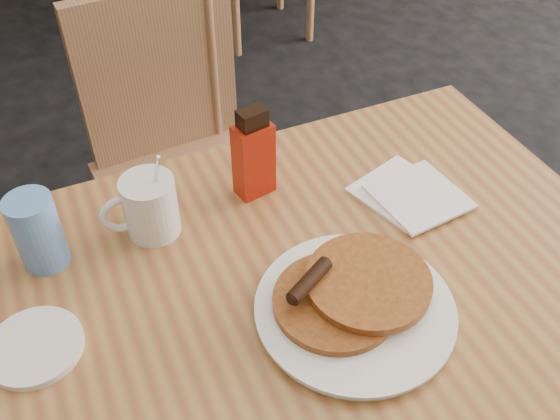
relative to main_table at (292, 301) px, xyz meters
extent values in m
cube|color=#A4703A|center=(0.00, 0.00, 0.02)|extent=(1.18, 0.80, 0.04)
cube|color=#9A6A48|center=(0.00, 0.00, 0.01)|extent=(1.22, 0.85, 0.02)
cylinder|color=#9A6A48|center=(0.50, 0.31, -0.35)|extent=(0.04, 0.04, 0.71)
cube|color=#9A6A48|center=(-0.02, 0.63, -0.27)|extent=(0.45, 0.45, 0.04)
cube|color=#9A6A48|center=(-0.02, 0.82, -0.02)|extent=(0.41, 0.08, 0.45)
cylinder|color=#9A6A48|center=(-0.18, 0.47, -0.50)|extent=(0.04, 0.04, 0.42)
cylinder|color=#9A6A48|center=(0.15, 0.80, -0.50)|extent=(0.04, 0.04, 0.42)
cylinder|color=#9A6A48|center=(0.59, 1.99, -0.47)|extent=(0.04, 0.04, 0.48)
cylinder|color=white|center=(0.07, -0.09, 0.05)|extent=(0.30, 0.30, 0.02)
cylinder|color=white|center=(0.07, -0.09, 0.06)|extent=(0.31, 0.31, 0.01)
cylinder|color=#AE5224|center=(0.04, -0.07, 0.07)|extent=(0.19, 0.19, 0.01)
cylinder|color=#AE5224|center=(0.10, -0.07, 0.08)|extent=(0.19, 0.19, 0.01)
cylinder|color=black|center=(0.01, -0.05, 0.10)|extent=(0.09, 0.07, 0.02)
cylinder|color=white|center=(-0.17, 0.21, 0.10)|extent=(0.09, 0.09, 0.11)
torus|color=white|center=(-0.22, 0.21, 0.10)|extent=(0.07, 0.01, 0.07)
cylinder|color=black|center=(-0.17, 0.21, 0.14)|extent=(0.08, 0.08, 0.01)
cylinder|color=silver|center=(-0.16, 0.21, 0.14)|extent=(0.03, 0.05, 0.16)
cube|color=#8D0A08|center=(0.03, 0.24, 0.12)|extent=(0.08, 0.06, 0.15)
cube|color=black|center=(0.03, 0.24, 0.21)|extent=(0.05, 0.04, 0.03)
cube|color=white|center=(0.28, 0.12, 0.05)|extent=(0.19, 0.19, 0.01)
cube|color=white|center=(0.29, 0.10, 0.05)|extent=(0.17, 0.17, 0.01)
cylinder|color=#5C8ED8|center=(-0.35, 0.21, 0.11)|extent=(0.10, 0.10, 0.13)
cylinder|color=white|center=(-0.39, 0.03, 0.05)|extent=(0.18, 0.18, 0.01)
camera|label=1|loc=(-0.27, -0.59, 0.82)|focal=40.00mm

